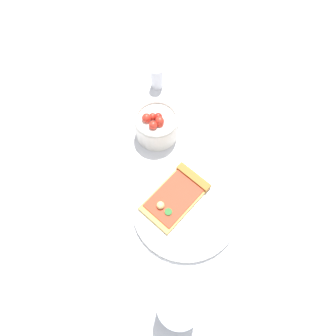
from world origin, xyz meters
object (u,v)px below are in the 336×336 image
object	(u,v)px
pizza_slice_main	(177,194)
soda_glass	(178,307)
salad_bowl	(157,125)
pepper_shaker	(157,76)
plate	(185,208)

from	to	relation	value
pizza_slice_main	soda_glass	distance (m)	0.24
salad_bowl	pepper_shaker	distance (m)	0.16
salad_bowl	pepper_shaker	xyz separation A→B (m)	(0.08, 0.15, 0.00)
salad_bowl	pepper_shaker	size ratio (longest dim) A/B	1.42
soda_glass	salad_bowl	bearing A→B (deg)	68.04
plate	pepper_shaker	distance (m)	0.39
soda_glass	pizza_slice_main	bearing A→B (deg)	60.82
plate	salad_bowl	bearing A→B (deg)	79.91
salad_bowl	pepper_shaker	world-z (taller)	salad_bowl
pizza_slice_main	salad_bowl	world-z (taller)	salad_bowl
salad_bowl	soda_glass	bearing A→B (deg)	-111.96
pizza_slice_main	soda_glass	xyz separation A→B (m)	(-0.12, -0.21, 0.03)
soda_glass	pepper_shaker	bearing A→B (deg)	66.45
pizza_slice_main	soda_glass	size ratio (longest dim) A/B	1.54
plate	pepper_shaker	size ratio (longest dim) A/B	3.18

